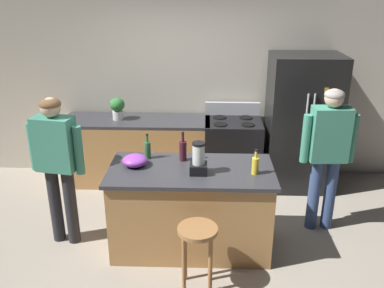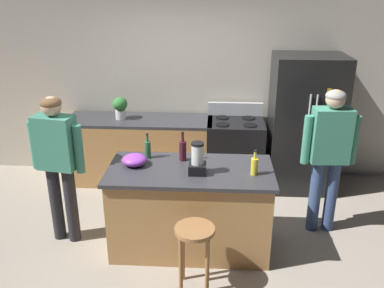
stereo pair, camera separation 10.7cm
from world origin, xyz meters
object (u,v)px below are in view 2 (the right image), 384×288
object	(u,v)px
refrigerator	(305,124)
stove_range	(235,152)
bar_stool	(195,242)
mixing_bowl	(135,160)
blender_appliance	(197,161)
bottle_wine	(183,150)
bottle_olive_oil	(148,149)
person_by_island_left	(58,157)
person_by_sink_right	(329,149)
kitchen_island	(190,208)
potted_plant	(120,107)
bottle_soda	(254,166)

from	to	relation	value
refrigerator	stove_range	world-z (taller)	refrigerator
bar_stool	mixing_bowl	distance (m)	1.08
stove_range	blender_appliance	distance (m)	1.77
bottle_wine	mixing_bowl	bearing A→B (deg)	-162.24
blender_appliance	mixing_bowl	size ratio (longest dim) A/B	1.26
blender_appliance	bottle_olive_oil	distance (m)	0.65
refrigerator	stove_range	xyz separation A→B (m)	(-0.90, 0.02, -0.44)
person_by_island_left	person_by_sink_right	xyz separation A→B (m)	(2.84, 0.36, 0.01)
kitchen_island	bottle_olive_oil	xyz separation A→B (m)	(-0.47, 0.25, 0.56)
stove_range	person_by_island_left	size ratio (longest dim) A/B	0.67
potted_plant	stove_range	bearing A→B (deg)	-0.94
person_by_island_left	bottle_soda	bearing A→B (deg)	-4.27
blender_appliance	bottle_wine	size ratio (longest dim) A/B	1.02
bottle_olive_oil	bottle_wine	world-z (taller)	bottle_wine
person_by_sink_right	blender_appliance	xyz separation A→B (m)	(-1.39, -0.51, 0.05)
bottle_wine	bottle_soda	xyz separation A→B (m)	(0.72, -0.30, -0.02)
bottle_soda	mixing_bowl	bearing A→B (deg)	173.01
person_by_island_left	bottle_soda	distance (m)	2.01
kitchen_island	person_by_island_left	world-z (taller)	person_by_island_left
blender_appliance	bottle_olive_oil	world-z (taller)	blender_appliance
kitchen_island	blender_appliance	bearing A→B (deg)	-50.61
bottle_olive_oil	bottle_soda	size ratio (longest dim) A/B	1.08
person_by_sink_right	bottle_wine	world-z (taller)	person_by_sink_right
bar_stool	blender_appliance	size ratio (longest dim) A/B	2.04
bar_stool	potted_plant	xyz separation A→B (m)	(-1.13, 2.21, 0.58)
potted_plant	bottle_wine	distance (m)	1.65
mixing_bowl	blender_appliance	bearing A→B (deg)	-13.07
mixing_bowl	bar_stool	bearing A→B (deg)	-47.70
person_by_sink_right	potted_plant	distance (m)	2.76
person_by_sink_right	bottle_soda	size ratio (longest dim) A/B	6.44
person_by_sink_right	stove_range	bearing A→B (deg)	130.62
person_by_island_left	bottle_soda	xyz separation A→B (m)	(2.01, -0.15, 0.02)
person_by_sink_right	bottle_soda	distance (m)	0.98
blender_appliance	bar_stool	bearing A→B (deg)	-89.46
mixing_bowl	bottle_wine	bearing A→B (deg)	17.76
bar_stool	person_by_sink_right	bearing A→B (deg)	37.98
person_by_island_left	stove_range	bearing A→B (deg)	37.75
refrigerator	blender_appliance	xyz separation A→B (m)	(-1.34, -1.59, 0.14)
stove_range	bottle_olive_oil	xyz separation A→B (m)	(-0.98, -1.27, 0.55)
person_by_island_left	bar_stool	world-z (taller)	person_by_island_left
refrigerator	bottle_olive_oil	xyz separation A→B (m)	(-1.89, -1.25, 0.11)
refrigerator	bottle_olive_oil	distance (m)	2.27
kitchen_island	bottle_wine	xyz separation A→B (m)	(-0.09, 0.21, 0.57)
kitchen_island	bottle_soda	distance (m)	0.84
blender_appliance	bottle_soda	world-z (taller)	blender_appliance
person_by_island_left	bottle_wine	bearing A→B (deg)	6.76
bar_stool	mixing_bowl	xyz separation A→B (m)	(-0.66, 0.72, 0.46)
bar_stool	bottle_soda	distance (m)	0.94
blender_appliance	bottle_olive_oil	xyz separation A→B (m)	(-0.54, 0.35, -0.03)
person_by_island_left	potted_plant	xyz separation A→B (m)	(0.33, 1.49, 0.10)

